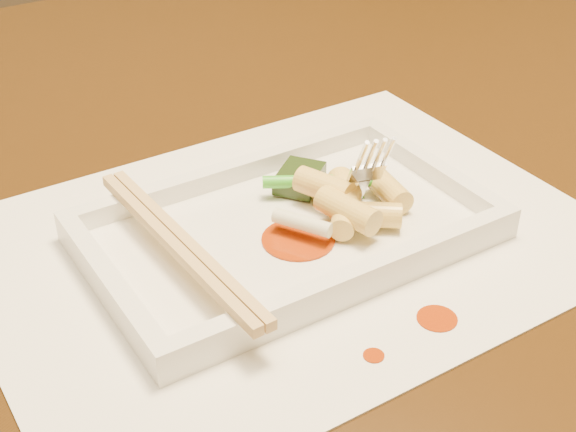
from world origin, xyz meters
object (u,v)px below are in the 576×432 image
placemat (288,239)px  fork (363,92)px  plate_base (288,234)px  chopstick_a (173,246)px  table (172,286)px

placemat → fork: (0.07, 0.02, 0.08)m
placemat → plate_base: plate_base is taller
placemat → fork: 0.11m
chopstick_a → fork: 0.16m
table → chopstick_a: chopstick_a is taller
placemat → chopstick_a: chopstick_a is taller
table → fork: 0.24m
plate_base → placemat: bearing=-90.0°
table → chopstick_a: (-0.04, -0.12, 0.13)m
table → chopstick_a: 0.18m
table → plate_base: plate_base is taller
table → plate_base: 0.16m
plate_base → chopstick_a: bearing=180.0°
plate_base → chopstick_a: size_ratio=1.37×
placemat → fork: bearing=14.4°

